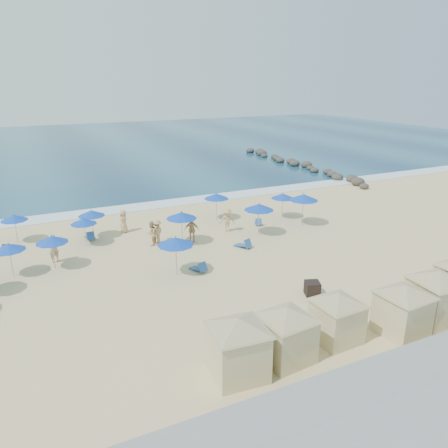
{
  "coord_description": "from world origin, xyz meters",
  "views": [
    {
      "loc": [
        -9.62,
        -22.32,
        11.31
      ],
      "look_at": [
        2.53,
        3.0,
        1.83
      ],
      "focal_mm": 35.0,
      "sensor_mm": 36.0,
      "label": 1
    }
  ],
  "objects_px": {
    "umbrella_7": "(182,215)",
    "beachgoer_0": "(53,248)",
    "umbrella_10": "(283,196)",
    "beachgoer_3": "(227,220)",
    "umbrella_6": "(176,241)",
    "beachgoer_1": "(151,233)",
    "cabana_1": "(286,327)",
    "umbrella_8": "(259,207)",
    "beachgoer_5": "(157,231)",
    "cabana_0": "(238,340)",
    "umbrella_12": "(9,247)",
    "beachgoer_2": "(192,230)",
    "umbrella_3": "(52,239)",
    "cabana_3": "(404,303)",
    "rock_jetty": "(299,164)",
    "beachgoer_4": "(124,221)",
    "trash_bin": "(312,288)",
    "cabana_4": "(437,290)",
    "umbrella_2": "(14,218)",
    "cabana_2": "(337,311)",
    "umbrella_11": "(304,197)",
    "umbrella_5": "(83,221)",
    "umbrella_4": "(91,213)",
    "umbrella_9": "(216,196)"
  },
  "relations": [
    {
      "from": "cabana_3",
      "to": "beachgoer_2",
      "type": "xyz_separation_m",
      "value": [
        -4.35,
        15.24,
        -0.64
      ]
    },
    {
      "from": "umbrella_8",
      "to": "beachgoer_5",
      "type": "bearing_deg",
      "value": 166.23
    },
    {
      "from": "rock_jetty",
      "to": "umbrella_2",
      "type": "bearing_deg",
      "value": -157.43
    },
    {
      "from": "umbrella_10",
      "to": "beachgoer_3",
      "type": "height_order",
      "value": "umbrella_10"
    },
    {
      "from": "beachgoer_0",
      "to": "cabana_0",
      "type": "bearing_deg",
      "value": 84.47
    },
    {
      "from": "umbrella_3",
      "to": "beachgoer_4",
      "type": "relative_size",
      "value": 1.25
    },
    {
      "from": "trash_bin",
      "to": "beachgoer_3",
      "type": "height_order",
      "value": "beachgoer_3"
    },
    {
      "from": "umbrella_5",
      "to": "beachgoer_3",
      "type": "bearing_deg",
      "value": -9.65
    },
    {
      "from": "umbrella_6",
      "to": "beachgoer_1",
      "type": "xyz_separation_m",
      "value": [
        0.07,
        5.37,
        -1.27
      ]
    },
    {
      "from": "umbrella_8",
      "to": "umbrella_4",
      "type": "bearing_deg",
      "value": 157.29
    },
    {
      "from": "beachgoer_2",
      "to": "umbrella_3",
      "type": "bearing_deg",
      "value": -150.08
    },
    {
      "from": "trash_bin",
      "to": "umbrella_11",
      "type": "bearing_deg",
      "value": 78.55
    },
    {
      "from": "umbrella_2",
      "to": "umbrella_9",
      "type": "relative_size",
      "value": 0.91
    },
    {
      "from": "cabana_1",
      "to": "umbrella_10",
      "type": "distance_m",
      "value": 19.5
    },
    {
      "from": "rock_jetty",
      "to": "beachgoer_3",
      "type": "xyz_separation_m",
      "value": [
        -19.72,
        -18.81,
        0.56
      ]
    },
    {
      "from": "trash_bin",
      "to": "umbrella_10",
      "type": "height_order",
      "value": "umbrella_10"
    },
    {
      "from": "cabana_3",
      "to": "umbrella_3",
      "type": "bearing_deg",
      "value": 133.32
    },
    {
      "from": "umbrella_7",
      "to": "beachgoer_0",
      "type": "relative_size",
      "value": 1.31
    },
    {
      "from": "cabana_0",
      "to": "umbrella_12",
      "type": "height_order",
      "value": "cabana_0"
    },
    {
      "from": "trash_bin",
      "to": "umbrella_11",
      "type": "relative_size",
      "value": 0.29
    },
    {
      "from": "umbrella_11",
      "to": "beachgoer_3",
      "type": "distance_m",
      "value": 6.4
    },
    {
      "from": "cabana_0",
      "to": "umbrella_7",
      "type": "height_order",
      "value": "cabana_0"
    },
    {
      "from": "trash_bin",
      "to": "beachgoer_4",
      "type": "bearing_deg",
      "value": 136.4
    },
    {
      "from": "rock_jetty",
      "to": "umbrella_8",
      "type": "bearing_deg",
      "value": -131.2
    },
    {
      "from": "beachgoer_2",
      "to": "beachgoer_3",
      "type": "height_order",
      "value": "beachgoer_3"
    },
    {
      "from": "cabana_3",
      "to": "beachgoer_5",
      "type": "height_order",
      "value": "cabana_3"
    },
    {
      "from": "umbrella_2",
      "to": "beachgoer_2",
      "type": "height_order",
      "value": "umbrella_2"
    },
    {
      "from": "beachgoer_3",
      "to": "umbrella_7",
      "type": "bearing_deg",
      "value": -141.27
    },
    {
      "from": "umbrella_5",
      "to": "umbrella_10",
      "type": "distance_m",
      "value": 15.95
    },
    {
      "from": "trash_bin",
      "to": "cabana_2",
      "type": "distance_m",
      "value": 4.42
    },
    {
      "from": "trash_bin",
      "to": "umbrella_6",
      "type": "bearing_deg",
      "value": 157.07
    },
    {
      "from": "beachgoer_5",
      "to": "umbrella_6",
      "type": "bearing_deg",
      "value": 42.24
    },
    {
      "from": "cabana_1",
      "to": "umbrella_7",
      "type": "distance_m",
      "value": 14.48
    },
    {
      "from": "cabana_3",
      "to": "beachgoer_4",
      "type": "relative_size",
      "value": 2.4
    },
    {
      "from": "umbrella_8",
      "to": "beachgoer_4",
      "type": "relative_size",
      "value": 1.43
    },
    {
      "from": "rock_jetty",
      "to": "cabana_1",
      "type": "xyz_separation_m",
      "value": [
        -24.52,
        -34.2,
        1.17
      ]
    },
    {
      "from": "cabana_4",
      "to": "umbrella_5",
      "type": "xyz_separation_m",
      "value": [
        -13.71,
        17.64,
        0.15
      ]
    },
    {
      "from": "umbrella_6",
      "to": "beachgoer_0",
      "type": "bearing_deg",
      "value": 141.06
    },
    {
      "from": "rock_jetty",
      "to": "umbrella_8",
      "type": "relative_size",
      "value": 10.47
    },
    {
      "from": "beachgoer_0",
      "to": "umbrella_6",
      "type": "bearing_deg",
      "value": 115.55
    },
    {
      "from": "cabana_0",
      "to": "beachgoer_4",
      "type": "height_order",
      "value": "cabana_0"
    },
    {
      "from": "umbrella_8",
      "to": "rock_jetty",
      "type": "bearing_deg",
      "value": 48.8
    },
    {
      "from": "beachgoer_2",
      "to": "umbrella_8",
      "type": "bearing_deg",
      "value": 16.07
    },
    {
      "from": "beachgoer_1",
      "to": "cabana_1",
      "type": "bearing_deg",
      "value": 38.11
    },
    {
      "from": "umbrella_3",
      "to": "beachgoer_1",
      "type": "relative_size",
      "value": 1.26
    },
    {
      "from": "cabana_4",
      "to": "umbrella_6",
      "type": "distance_m",
      "value": 14.05
    },
    {
      "from": "beachgoer_2",
      "to": "beachgoer_3",
      "type": "bearing_deg",
      "value": 39.7
    },
    {
      "from": "trash_bin",
      "to": "beachgoer_4",
      "type": "relative_size",
      "value": 0.43
    },
    {
      "from": "umbrella_2",
      "to": "rock_jetty",
      "type": "bearing_deg",
      "value": 22.57
    },
    {
      "from": "umbrella_12",
      "to": "beachgoer_1",
      "type": "xyz_separation_m",
      "value": [
        8.96,
        1.3,
        -0.97
      ]
    }
  ]
}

